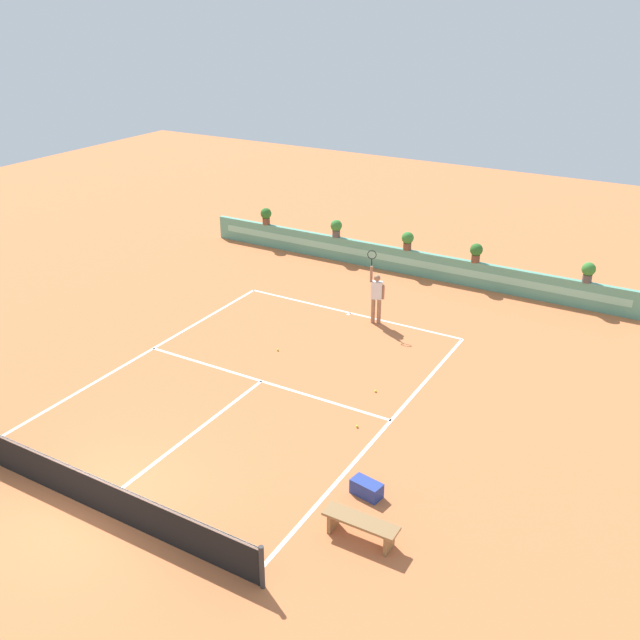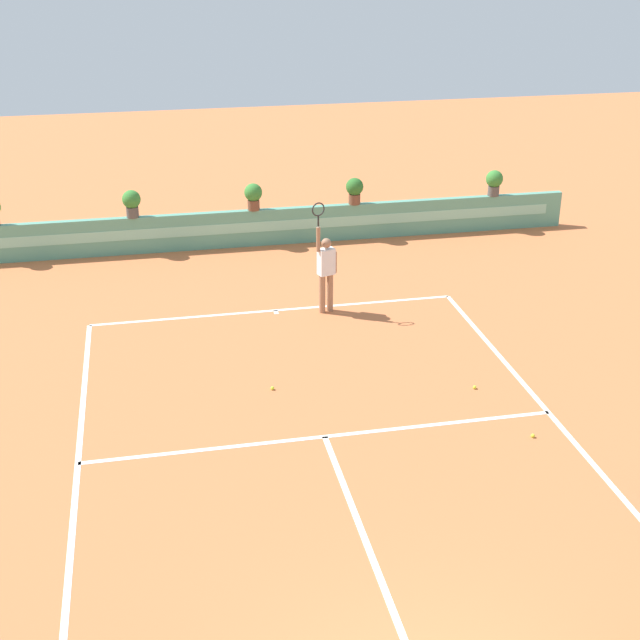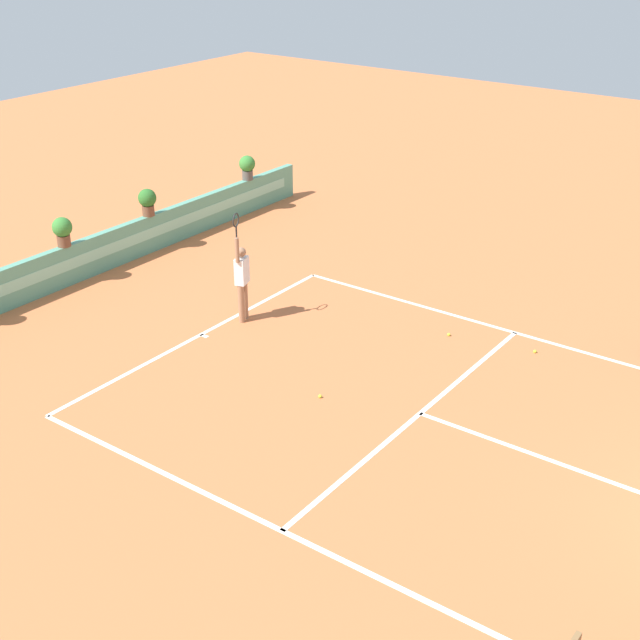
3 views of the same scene
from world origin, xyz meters
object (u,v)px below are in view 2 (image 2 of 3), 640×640
tennis_ball_by_sideline (272,388)px  potted_plant_left (132,202)px  tennis_ball_mid_court (533,436)px  potted_plant_far_right (494,181)px  tennis_player (326,268)px  tennis_ball_near_baseline (475,387)px  potted_plant_centre (253,195)px  potted_plant_right (355,189)px

tennis_ball_by_sideline → potted_plant_left: size_ratio=0.09×
tennis_ball_mid_court → potted_plant_far_right: bearing=72.1°
tennis_player → tennis_ball_near_baseline: tennis_player is taller
tennis_ball_near_baseline → potted_plant_left: size_ratio=0.09×
tennis_ball_near_baseline → tennis_ball_mid_court: 1.87m
potted_plant_centre → potted_plant_right: same height
tennis_ball_mid_court → potted_plant_right: (-0.57, 10.72, 1.38)m
tennis_player → tennis_ball_by_sideline: tennis_player is taller
tennis_ball_near_baseline → potted_plant_right: bearing=91.3°
tennis_ball_by_sideline → potted_plant_centre: 8.32m
tennis_player → potted_plant_centre: 4.89m
potted_plant_centre → potted_plant_left: bearing=180.0°
potted_plant_centre → tennis_ball_by_sideline: bearing=-95.4°
tennis_ball_near_baseline → potted_plant_far_right: (3.82, 8.89, 1.38)m
potted_plant_centre → potted_plant_right: size_ratio=1.00×
tennis_player → tennis_ball_near_baseline: bearing=-64.0°
potted_plant_far_right → potted_plant_left: same height
tennis_player → tennis_ball_by_sideline: size_ratio=38.01×
potted_plant_right → tennis_ball_near_baseline: bearing=-88.7°
potted_plant_left → potted_plant_centre: bearing=0.0°
tennis_player → tennis_ball_near_baseline: 4.69m
potted_plant_left → potted_plant_right: (5.96, 0.00, 0.00)m
tennis_ball_near_baseline → tennis_ball_by_sideline: size_ratio=1.00×
tennis_ball_mid_court → potted_plant_left: size_ratio=0.09×
potted_plant_centre → tennis_ball_mid_court: bearing=-72.7°
tennis_ball_by_sideline → potted_plant_left: bearing=106.5°
tennis_player → tennis_ball_by_sideline: (-1.74, -3.39, -1.02)m
tennis_ball_mid_court → tennis_ball_by_sideline: size_ratio=1.00×
tennis_ball_mid_court → potted_plant_right: bearing=93.1°
tennis_ball_mid_court → potted_plant_far_right: 11.35m
potted_plant_far_right → potted_plant_centre: size_ratio=1.00×
tennis_player → potted_plant_far_right: 7.54m
tennis_ball_mid_court → potted_plant_left: bearing=121.4°
potted_plant_far_right → potted_plant_left: bearing=180.0°
tennis_ball_by_sideline → tennis_ball_mid_court: bearing=-31.9°
potted_plant_centre → potted_plant_far_right: bearing=0.0°
tennis_player → tennis_ball_near_baseline: (2.01, -4.12, -1.02)m
tennis_ball_by_sideline → potted_plant_left: 8.63m
tennis_ball_mid_court → potted_plant_far_right: (3.46, 10.72, 1.38)m
tennis_ball_mid_court → potted_plant_centre: (-3.35, 10.72, 1.38)m
tennis_player → potted_plant_right: size_ratio=3.57×
tennis_ball_near_baseline → tennis_ball_by_sideline: bearing=169.1°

